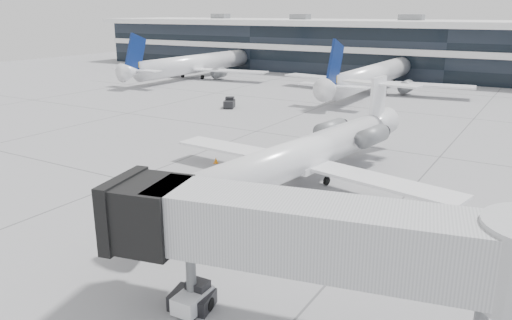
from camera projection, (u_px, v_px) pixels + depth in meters
The scene contains 9 objects.
ground at pixel (231, 205), 35.02m from camera, with size 220.00×220.00×0.00m, color gray.
terminal at pixel (457, 53), 100.83m from camera, with size 170.00×22.00×10.00m, color black.
bg_jet_left at pixel (199, 77), 102.41m from camera, with size 32.00×40.00×9.60m, color white, non-canonical shape.
bg_jet_center at pixel (373, 92), 84.08m from camera, with size 32.00×40.00×9.60m, color white, non-canonical shape.
regional_jet at pixel (302, 155), 38.38m from camera, with size 24.90×31.07×7.18m.
jet_bridge at pixel (346, 240), 19.58m from camera, with size 18.76×7.33×6.05m.
baggage_tug at pixel (193, 298), 22.63m from camera, with size 1.22×1.97×1.22m.
traffic_cone at pixel (216, 160), 44.48m from camera, with size 0.45×0.45×0.57m.
far_tug at pixel (229, 103), 69.96m from camera, with size 2.21×2.68×1.47m.
Camera 1 is at (18.38, -27.04, 13.05)m, focal length 35.00 mm.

